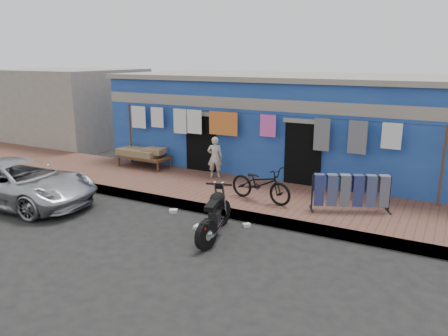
% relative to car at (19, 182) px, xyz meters
% --- Properties ---
extents(ground, '(80.00, 80.00, 0.00)m').
position_rel_car_xyz_m(ground, '(5.17, 0.24, -0.64)').
color(ground, black).
rests_on(ground, ground).
extents(sidewalk, '(28.00, 3.00, 0.25)m').
position_rel_car_xyz_m(sidewalk, '(5.17, 3.24, -0.51)').
color(sidewalk, brown).
rests_on(sidewalk, ground).
extents(curb, '(28.00, 0.10, 0.25)m').
position_rel_car_xyz_m(curb, '(5.17, 1.79, -0.51)').
color(curb, gray).
rests_on(curb, ground).
extents(building, '(12.20, 5.20, 3.36)m').
position_rel_car_xyz_m(building, '(5.17, 7.23, 1.05)').
color(building, navy).
rests_on(building, ground).
extents(neighbor_left, '(6.00, 5.00, 3.40)m').
position_rel_car_xyz_m(neighbor_left, '(-5.83, 7.24, 1.06)').
color(neighbor_left, '#9E9384').
rests_on(neighbor_left, ground).
extents(clothesline, '(10.06, 0.06, 2.10)m').
position_rel_car_xyz_m(clothesline, '(4.53, 4.49, 1.18)').
color(clothesline, brown).
rests_on(clothesline, sidewalk).
extents(car, '(4.70, 2.50, 1.27)m').
position_rel_car_xyz_m(car, '(0.00, 0.00, 0.00)').
color(car, '#B6B7BC').
rests_on(car, ground).
extents(seated_person, '(0.55, 0.45, 1.30)m').
position_rel_car_xyz_m(seated_person, '(3.80, 4.17, 0.27)').
color(seated_person, beige).
rests_on(seated_person, sidewalk).
extents(bicycle, '(1.87, 0.93, 1.16)m').
position_rel_car_xyz_m(bicycle, '(6.01, 2.71, 0.19)').
color(bicycle, black).
rests_on(bicycle, sidewalk).
extents(motorcycle, '(1.50, 2.04, 1.12)m').
position_rel_car_xyz_m(motorcycle, '(5.82, 0.57, -0.08)').
color(motorcycle, black).
rests_on(motorcycle, ground).
extents(charpoy, '(1.98, 1.01, 0.65)m').
position_rel_car_xyz_m(charpoy, '(0.97, 4.21, -0.06)').
color(charpoy, brown).
rests_on(charpoy, sidewalk).
extents(jeans_rack, '(2.27, 1.86, 0.95)m').
position_rel_car_xyz_m(jeans_rack, '(8.26, 3.08, 0.09)').
color(jeans_rack, black).
rests_on(jeans_rack, sidewalk).
extents(litter_a, '(0.26, 0.24, 0.09)m').
position_rel_car_xyz_m(litter_a, '(4.11, 1.42, -0.59)').
color(litter_a, silver).
rests_on(litter_a, ground).
extents(litter_b, '(0.21, 0.21, 0.08)m').
position_rel_car_xyz_m(litter_b, '(6.22, 1.44, -0.59)').
color(litter_b, silver).
rests_on(litter_b, ground).
extents(litter_c, '(0.18, 0.22, 0.08)m').
position_rel_car_xyz_m(litter_c, '(5.24, 0.80, -0.59)').
color(litter_c, silver).
rests_on(litter_c, ground).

